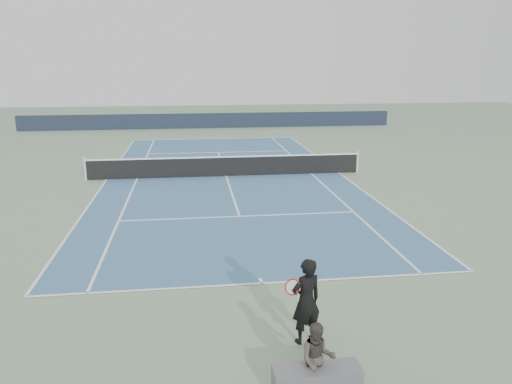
{
  "coord_description": "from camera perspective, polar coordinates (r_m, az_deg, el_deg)",
  "views": [
    {
      "loc": [
        -1.6,
        -22.94,
        5.23
      ],
      "look_at": [
        0.47,
        -7.27,
        1.1
      ],
      "focal_mm": 35.0,
      "sensor_mm": 36.0,
      "label": 1
    }
  ],
  "objects": [
    {
      "name": "ground",
      "position": [
        23.58,
        -3.44,
        1.81
      ],
      "size": [
        80.0,
        80.0,
        0.0
      ],
      "primitive_type": "plane",
      "color": "slate"
    },
    {
      "name": "court_surface",
      "position": [
        23.58,
        -3.44,
        1.82
      ],
      "size": [
        10.97,
        23.77,
        0.01
      ],
      "primitive_type": "cube",
      "color": "#396186",
      "rests_on": "ground"
    },
    {
      "name": "tennis_net",
      "position": [
        23.48,
        -3.46,
        3.01
      ],
      "size": [
        12.9,
        0.1,
        1.07
      ],
      "color": "silver",
      "rests_on": "ground"
    },
    {
      "name": "windscreen_far",
      "position": [
        41.12,
        -5.29,
        8.12
      ],
      "size": [
        30.0,
        0.25,
        1.2
      ],
      "primitive_type": "cube",
      "color": "black",
      "rests_on": "ground"
    },
    {
      "name": "tennis_player",
      "position": [
        9.7,
        5.75,
        -12.28
      ],
      "size": [
        0.83,
        0.65,
        1.7
      ],
      "color": "black",
      "rests_on": "ground"
    },
    {
      "name": "tennis_ball",
      "position": [
        9.65,
        5.56,
        -18.03
      ],
      "size": [
        0.06,
        0.06,
        0.06
      ],
      "primitive_type": "sphere",
      "color": "#C7D72C",
      "rests_on": "ground"
    },
    {
      "name": "spectator_bench",
      "position": [
        8.58,
        7.0,
        -19.44
      ],
      "size": [
        1.47,
        0.61,
        1.23
      ],
      "color": "#5B5B60",
      "rests_on": "ground"
    }
  ]
}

